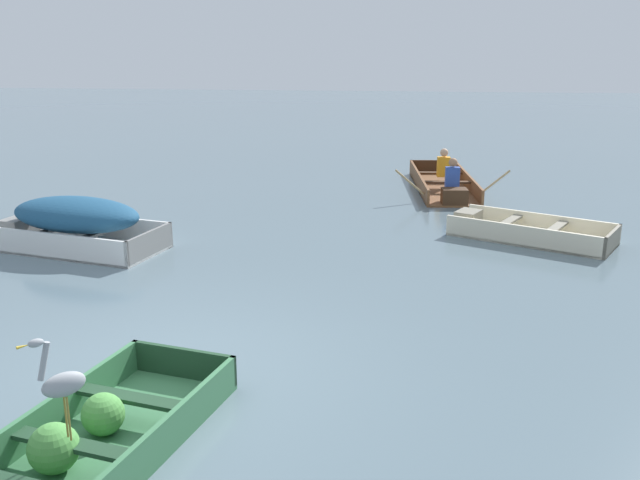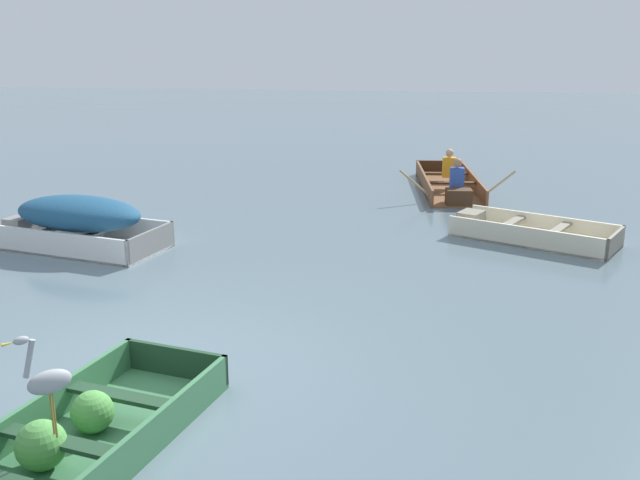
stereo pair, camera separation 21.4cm
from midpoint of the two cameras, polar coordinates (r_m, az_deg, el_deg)
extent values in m
plane|color=slate|center=(7.54, -12.84, -10.34)|extent=(80.00, 80.00, 0.00)
cube|color=#387047|center=(6.44, -17.69, -15.41)|extent=(1.69, 2.80, 0.04)
cube|color=#387047|center=(6.07, -13.54, -15.40)|extent=(0.62, 2.56, 0.35)
cube|color=#387047|center=(6.68, -21.66, -13.09)|extent=(0.62, 2.56, 0.35)
cube|color=#1E3D27|center=(7.28, -11.72, -9.74)|extent=(1.12, 0.30, 0.35)
cube|color=#1E3D27|center=(6.06, -20.17, -15.12)|extent=(1.05, 0.38, 0.04)
cube|color=#1E3D27|center=(6.59, -15.80, -12.07)|extent=(1.05, 0.38, 0.04)
sphere|color=#4C9342|center=(6.10, -21.51, -15.25)|extent=(0.40, 0.40, 0.40)
sphere|color=#4C9342|center=(6.48, -17.90, -13.13)|extent=(0.36, 0.36, 0.36)
cube|color=beige|center=(12.48, 16.05, 0.10)|extent=(2.82, 2.12, 0.04)
cube|color=beige|center=(11.98, 15.36, 0.29)|extent=(2.37, 1.24, 0.35)
cube|color=beige|center=(12.90, 16.79, 1.27)|extent=(2.37, 1.24, 0.35)
cube|color=gray|center=(12.13, 21.88, -0.11)|extent=(0.52, 0.95, 0.35)
cube|color=gray|center=(12.80, 11.30, 1.62)|extent=(0.53, 0.58, 0.32)
cube|color=gray|center=(12.53, 14.43, 1.45)|extent=(0.57, 0.91, 0.04)
cube|color=gray|center=(12.31, 17.87, 0.92)|extent=(0.57, 0.91, 0.04)
cube|color=white|center=(12.15, -19.18, -0.58)|extent=(2.94, 1.84, 0.04)
cube|color=white|center=(11.67, -21.10, -0.48)|extent=(2.66, 0.68, 0.41)
cube|color=white|center=(12.55, -17.55, 0.96)|extent=(2.66, 0.68, 0.41)
cube|color=gray|center=(11.32, -14.00, -0.35)|extent=(0.34, 1.23, 0.41)
cube|color=gray|center=(12.87, -23.36, 0.84)|extent=(0.48, 0.63, 0.37)
cube|color=gray|center=(12.34, -20.78, 0.90)|extent=(0.42, 1.16, 0.04)
cube|color=gray|center=(11.83, -17.77, 0.57)|extent=(0.42, 1.16, 0.04)
ellipsoid|color=navy|center=(12.01, -19.42, 1.95)|extent=(2.44, 1.67, 0.53)
cube|color=brown|center=(16.27, 9.40, 4.12)|extent=(1.47, 3.75, 0.04)
cube|color=brown|center=(16.33, 11.32, 4.62)|extent=(0.39, 3.65, 0.35)
cube|color=brown|center=(16.18, 7.52, 4.69)|extent=(0.39, 3.65, 0.35)
cube|color=#3F2716|center=(18.00, 8.66, 5.78)|extent=(1.13, 0.16, 0.35)
cube|color=#3F2716|center=(14.64, 10.29, 3.46)|extent=(0.54, 0.41, 0.32)
cube|color=#3F2716|center=(15.69, 9.71, 4.58)|extent=(1.04, 0.26, 0.04)
cube|color=#3F2716|center=(16.76, 9.19, 5.32)|extent=(1.04, 0.26, 0.04)
cube|color=orange|center=(16.18, 9.48, 5.79)|extent=(0.30, 0.21, 0.44)
sphere|color=tan|center=(16.13, 9.53, 6.91)|extent=(0.18, 0.18, 0.18)
cube|color=#2D4CA5|center=(14.93, 10.14, 4.93)|extent=(0.30, 0.21, 0.44)
sphere|color=#9E7051|center=(14.88, 10.20, 6.14)|extent=(0.18, 0.18, 0.18)
cylinder|color=tan|center=(15.11, 13.38, 4.47)|extent=(0.64, 0.10, 0.55)
cylinder|color=tan|center=(14.85, 6.80, 4.60)|extent=(0.64, 0.10, 0.55)
cylinder|color=olive|center=(5.68, -20.49, -13.27)|extent=(0.02, 0.02, 0.35)
cylinder|color=olive|center=(5.73, -20.70, -13.02)|extent=(0.02, 0.02, 0.35)
ellipsoid|color=#93999E|center=(5.58, -20.86, -10.76)|extent=(0.32, 0.33, 0.18)
cylinder|color=#93999E|center=(5.46, -22.29, -8.97)|extent=(0.11, 0.11, 0.28)
ellipsoid|color=#93999E|center=(5.39, -22.86, -7.61)|extent=(0.12, 0.12, 0.06)
cone|color=gold|center=(5.37, -23.68, -7.79)|extent=(0.09, 0.09, 0.02)
camera|label=1|loc=(0.11, -90.57, -0.16)|focal=40.00mm
camera|label=2|loc=(0.11, 89.43, 0.16)|focal=40.00mm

